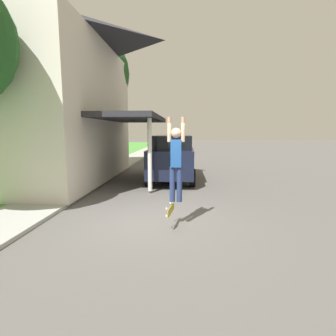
# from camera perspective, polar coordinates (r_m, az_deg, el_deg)

# --- Properties ---
(ground_plane) EXTENTS (120.00, 120.00, 0.00)m
(ground_plane) POSITION_cam_1_polar(r_m,az_deg,el_deg) (7.02, -3.77, -11.17)
(ground_plane) COLOR #54514F
(lawn) EXTENTS (10.00, 80.00, 0.08)m
(lawn) POSITION_cam_1_polar(r_m,az_deg,el_deg) (15.57, -31.05, -1.50)
(lawn) COLOR #478E38
(lawn) RESTS_ON ground_plane
(sidewalk) EXTENTS (1.80, 80.00, 0.10)m
(sidewalk) POSITION_cam_1_polar(r_m,az_deg,el_deg) (13.54, -15.59, -1.86)
(sidewalk) COLOR #9E9E99
(sidewalk) RESTS_ON ground_plane
(lawn_tree_far) EXTENTS (5.12, 5.12, 8.25)m
(lawn_tree_far) POSITION_cam_1_polar(r_m,az_deg,el_deg) (17.31, -17.39, 19.18)
(lawn_tree_far) COLOR brown
(lawn_tree_far) RESTS_ON lawn
(suv_parked) EXTENTS (2.09, 4.42, 2.11)m
(suv_parked) POSITION_cam_1_polar(r_m,az_deg,el_deg) (12.25, 0.87, 2.59)
(suv_parked) COLOR black
(suv_parked) RESTS_ON ground_plane
(car_down_street) EXTENTS (1.98, 4.47, 1.26)m
(car_down_street) POSITION_cam_1_polar(r_m,az_deg,el_deg) (28.38, 2.03, 4.61)
(car_down_street) COLOR silver
(car_down_street) RESTS_ON ground_plane
(skateboarder) EXTENTS (0.41, 0.23, 2.02)m
(skateboarder) POSITION_cam_1_polar(r_m,az_deg,el_deg) (6.21, 1.75, 2.09)
(skateboarder) COLOR navy
(skateboarder) RESTS_ON ground_plane
(skateboard) EXTENTS (0.17, 0.77, 0.23)m
(skateboard) POSITION_cam_1_polar(r_m,az_deg,el_deg) (6.38, 0.57, -9.06)
(skateboard) COLOR #A89323
(skateboard) RESTS_ON ground_plane
(fire_hydrant) EXTENTS (0.20, 0.20, 0.66)m
(fire_hydrant) POSITION_cam_1_polar(r_m,az_deg,el_deg) (9.81, -23.08, -3.71)
(fire_hydrant) COLOR gold
(fire_hydrant) RESTS_ON sidewalk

